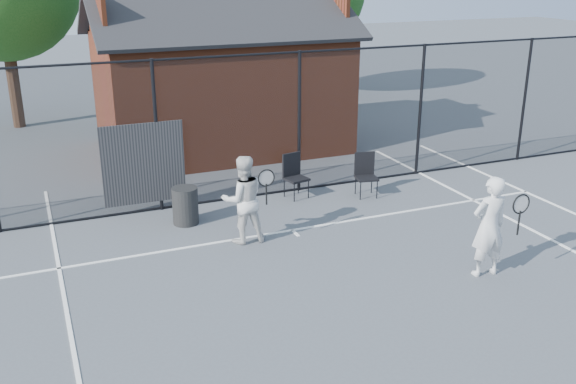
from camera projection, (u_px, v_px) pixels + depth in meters
name	position (u px, v px, depth m)	size (l,w,h in m)	color
ground	(373.00, 306.00, 9.26)	(80.00, 80.00, 0.00)	#4F545A
court_lines	(425.00, 354.00, 8.11)	(11.02, 18.00, 0.01)	white
fence	(240.00, 131.00, 13.01)	(22.04, 3.00, 3.00)	black
clubhouse	(220.00, 87.00, 16.72)	(6.50, 4.36, 4.19)	brown
player_front	(489.00, 226.00, 9.93)	(0.74, 0.55, 1.64)	silver
player_back	(243.00, 199.00, 11.15)	(0.87, 0.65, 1.58)	silver
chair_left	(296.00, 177.00, 13.38)	(0.44, 0.46, 0.91)	black
chair_right	(367.00, 176.00, 13.46)	(0.43, 0.45, 0.90)	black
waste_bin	(185.00, 206.00, 12.08)	(0.49, 0.49, 0.71)	#242424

